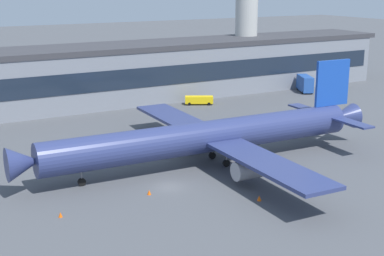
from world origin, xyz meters
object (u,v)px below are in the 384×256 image
Objects in this scene: airliner at (210,136)px; traffic_cone_2 at (259,198)px; traffic_cone_0 at (149,192)px; control_tower at (247,3)px; belt_loader at (200,100)px; catering_truck at (305,83)px; traffic_cone_1 at (60,215)px.

traffic_cone_2 is (-2.11, -15.75, -4.14)m from airliner.
traffic_cone_2 reaches higher than traffic_cone_0.
traffic_cone_2 is at bearing -37.73° from traffic_cone_0.
airliner is 71.30m from control_tower.
control_tower is at bearing 56.57° from traffic_cone_2.
belt_loader is 0.86× the size of catering_truck.
traffic_cone_0 reaches higher than traffic_cone_1.
control_tower is 95.60m from traffic_cone_1.
belt_loader is 56.01m from traffic_cone_0.
catering_truck is 78.71m from traffic_cone_0.
catering_truck is at bearing 30.72° from traffic_cone_1.
control_tower reaches higher than traffic_cone_1.
traffic_cone_2 is at bearing -123.43° from control_tower.
control_tower is 35.11m from belt_loader.
airliner is at bearing 17.45° from traffic_cone_1.
catering_truck is at bearing 36.36° from airliner.
catering_truck is (51.22, 37.71, -2.21)m from airliner.
traffic_cone_1 is at bearing -173.84° from traffic_cone_0.
airliner is 7.77× the size of catering_truck.
control_tower is 26.35m from catering_truck.
belt_loader is at bearing -146.18° from control_tower.
catering_truck reaches higher than belt_loader.
traffic_cone_0 is 14.56m from traffic_cone_2.
control_tower is at bearing 33.82° from belt_loader.
traffic_cone_1 is (-69.69, -61.78, -21.59)m from control_tower.
belt_loader is (20.14, 37.84, -3.35)m from airliner.
belt_loader is at bearing 52.92° from traffic_cone_0.
airliner is at bearing -129.17° from control_tower.
traffic_cone_0 is (-33.77, -44.68, -0.82)m from belt_loader.
airliner is 15.81m from traffic_cone_0.
control_tower reaches higher than traffic_cone_0.
airliner is 27.59m from traffic_cone_1.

